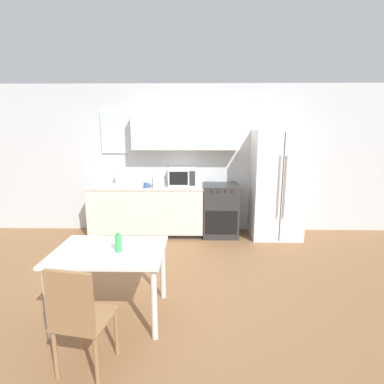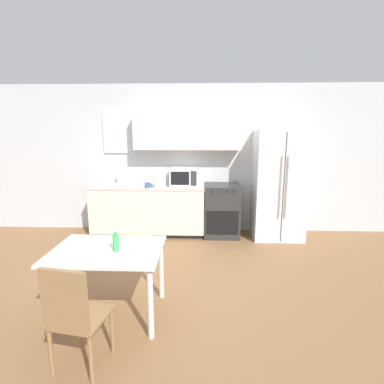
{
  "view_description": "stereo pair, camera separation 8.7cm",
  "coord_description": "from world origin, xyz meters",
  "px_view_note": "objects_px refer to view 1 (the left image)",
  "views": [
    {
      "loc": [
        0.39,
        -3.58,
        1.91
      ],
      "look_at": [
        0.31,
        0.49,
        1.05
      ],
      "focal_mm": 28.0,
      "sensor_mm": 36.0,
      "label": 1
    },
    {
      "loc": [
        0.48,
        -3.58,
        1.91
      ],
      "look_at": [
        0.31,
        0.49,
        1.05
      ],
      "focal_mm": 28.0,
      "sensor_mm": 36.0,
      "label": 2
    }
  ],
  "objects_px": {
    "coffee_mug": "(146,185)",
    "dining_chair_near": "(78,315)",
    "refrigerator": "(277,185)",
    "drink_bottle": "(118,243)",
    "microwave": "(183,177)",
    "oven_range": "(220,210)",
    "dining_table": "(110,260)"
  },
  "relations": [
    {
      "from": "dining_table",
      "to": "drink_bottle",
      "type": "relative_size",
      "value": 4.99
    },
    {
      "from": "refrigerator",
      "to": "microwave",
      "type": "bearing_deg",
      "value": 175.93
    },
    {
      "from": "refrigerator",
      "to": "dining_table",
      "type": "xyz_separation_m",
      "value": [
        -2.28,
        -2.42,
        -0.32
      ]
    },
    {
      "from": "dining_chair_near",
      "to": "drink_bottle",
      "type": "xyz_separation_m",
      "value": [
        0.13,
        0.75,
        0.28
      ]
    },
    {
      "from": "microwave",
      "to": "oven_range",
      "type": "bearing_deg",
      "value": -6.59
    },
    {
      "from": "refrigerator",
      "to": "drink_bottle",
      "type": "distance_m",
      "value": 3.28
    },
    {
      "from": "dining_chair_near",
      "to": "drink_bottle",
      "type": "bearing_deg",
      "value": 90.14
    },
    {
      "from": "coffee_mug",
      "to": "dining_table",
      "type": "bearing_deg",
      "value": -89.83
    },
    {
      "from": "dining_chair_near",
      "to": "microwave",
      "type": "bearing_deg",
      "value": 89.19
    },
    {
      "from": "refrigerator",
      "to": "dining_table",
      "type": "height_order",
      "value": "refrigerator"
    },
    {
      "from": "refrigerator",
      "to": "coffee_mug",
      "type": "relative_size",
      "value": 15.31
    },
    {
      "from": "oven_range",
      "to": "dining_chair_near",
      "type": "distance_m",
      "value": 3.5
    },
    {
      "from": "microwave",
      "to": "drink_bottle",
      "type": "xyz_separation_m",
      "value": [
        -0.5,
        -2.58,
        -0.25
      ]
    },
    {
      "from": "dining_table",
      "to": "microwave",
      "type": "bearing_deg",
      "value": 76.49
    },
    {
      "from": "microwave",
      "to": "coffee_mug",
      "type": "height_order",
      "value": "microwave"
    },
    {
      "from": "coffee_mug",
      "to": "dining_chair_near",
      "type": "relative_size",
      "value": 0.13
    },
    {
      "from": "coffee_mug",
      "to": "dining_chair_near",
      "type": "distance_m",
      "value": 3.11
    },
    {
      "from": "coffee_mug",
      "to": "dining_table",
      "type": "distance_m",
      "value": 2.32
    },
    {
      "from": "dining_table",
      "to": "drink_bottle",
      "type": "xyz_separation_m",
      "value": [
        0.11,
        -0.04,
        0.2
      ]
    },
    {
      "from": "oven_range",
      "to": "dining_chair_near",
      "type": "xyz_separation_m",
      "value": [
        -1.32,
        -3.24,
        0.07
      ]
    },
    {
      "from": "oven_range",
      "to": "microwave",
      "type": "relative_size",
      "value": 1.89
    },
    {
      "from": "microwave",
      "to": "coffee_mug",
      "type": "relative_size",
      "value": 4.02
    },
    {
      "from": "coffee_mug",
      "to": "drink_bottle",
      "type": "bearing_deg",
      "value": -87.24
    },
    {
      "from": "dining_table",
      "to": "oven_range",
      "type": "bearing_deg",
      "value": 62.27
    },
    {
      "from": "microwave",
      "to": "drink_bottle",
      "type": "relative_size",
      "value": 2.26
    },
    {
      "from": "oven_range",
      "to": "refrigerator",
      "type": "bearing_deg",
      "value": -2.31
    },
    {
      "from": "oven_range",
      "to": "dining_table",
      "type": "height_order",
      "value": "oven_range"
    },
    {
      "from": "microwave",
      "to": "drink_bottle",
      "type": "distance_m",
      "value": 2.64
    },
    {
      "from": "dining_table",
      "to": "dining_chair_near",
      "type": "relative_size",
      "value": 1.18
    },
    {
      "from": "microwave",
      "to": "drink_bottle",
      "type": "bearing_deg",
      "value": -101.07
    },
    {
      "from": "drink_bottle",
      "to": "oven_range",
      "type": "bearing_deg",
      "value": 64.58
    },
    {
      "from": "oven_range",
      "to": "dining_table",
      "type": "distance_m",
      "value": 2.78
    }
  ]
}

